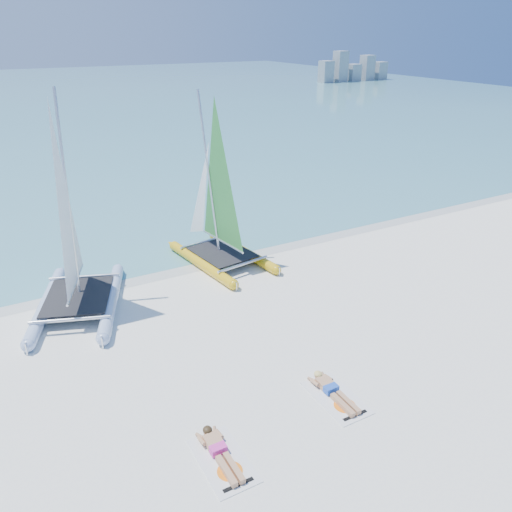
{
  "coord_description": "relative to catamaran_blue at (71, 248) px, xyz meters",
  "views": [
    {
      "loc": [
        -6.22,
        -11.49,
        8.64
      ],
      "look_at": [
        0.77,
        1.2,
        1.98
      ],
      "focal_mm": 35.0,
      "sensor_mm": 36.0,
      "label": 1
    }
  ],
  "objects": [
    {
      "name": "ground",
      "position": [
        4.36,
        -4.3,
        -2.16
      ],
      "size": [
        140.0,
        140.0,
        0.0
      ],
      "primitive_type": "plane",
      "color": "silver",
      "rests_on": "ground"
    },
    {
      "name": "sea",
      "position": [
        4.36,
        58.7,
        -2.16
      ],
      "size": [
        140.0,
        115.0,
        0.01
      ],
      "primitive_type": "cube",
      "color": "#6BA7B2",
      "rests_on": "ground"
    },
    {
      "name": "wet_sand_strip",
      "position": [
        4.36,
        1.2,
        -2.16
      ],
      "size": [
        140.0,
        1.4,
        0.01
      ],
      "primitive_type": "cube",
      "color": "beige",
      "rests_on": "ground"
    },
    {
      "name": "distant_skyline",
      "position": [
        58.07,
        57.7,
        -0.22
      ],
      "size": [
        14.0,
        2.0,
        5.0
      ],
      "color": "#929BA1",
      "rests_on": "ground"
    },
    {
      "name": "catamaran_blue",
      "position": [
        0.0,
        0.0,
        0.0
      ],
      "size": [
        4.19,
        5.85,
        7.24
      ],
      "rotation": [
        0.0,
        0.0,
        -0.35
      ],
      "color": "#A2B7D5",
      "rests_on": "ground"
    },
    {
      "name": "catamaran_yellow",
      "position": [
        5.7,
        1.37,
        -0.02
      ],
      "size": [
        3.07,
        5.45,
        6.79
      ],
      "rotation": [
        0.0,
        0.0,
        0.15
      ],
      "color": "yellow",
      "rests_on": "ground"
    },
    {
      "name": "towel_a",
      "position": [
        1.39,
        -8.38,
        -2.15
      ],
      "size": [
        1.0,
        1.85,
        0.02
      ],
      "primitive_type": "cube",
      "color": "white",
      "rests_on": "ground"
    },
    {
      "name": "sunbather_a",
      "position": [
        1.39,
        -8.19,
        -2.04
      ],
      "size": [
        0.37,
        1.73,
        0.26
      ],
      "color": "tan",
      "rests_on": "towel_a"
    },
    {
      "name": "towel_b",
      "position": [
        4.8,
        -7.95,
        -2.15
      ],
      "size": [
        1.0,
        1.85,
        0.02
      ],
      "primitive_type": "cube",
      "color": "white",
      "rests_on": "ground"
    },
    {
      "name": "sunbather_b",
      "position": [
        4.8,
        -7.76,
        -2.04
      ],
      "size": [
        0.37,
        1.73,
        0.26
      ],
      "color": "tan",
      "rests_on": "towel_b"
    }
  ]
}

